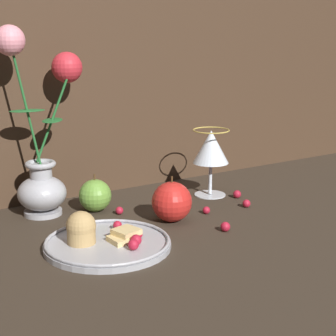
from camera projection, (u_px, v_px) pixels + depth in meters
ground_plane at (155, 220)px, 1.14m from camera, size 2.40×2.40×0.00m
vase at (42, 147)px, 1.15m from camera, size 0.18×0.10×0.39m
plate_with_pastries at (103, 240)px, 0.99m from camera, size 0.23×0.23×0.07m
wine_glass at (211, 149)px, 1.28m from camera, size 0.08×0.08×0.16m
apple_beside_vase at (95, 195)px, 1.19m from camera, size 0.07×0.07×0.08m
apple_near_glass at (172, 202)px, 1.12m from camera, size 0.08×0.08×0.09m
berry_near_plate at (119, 211)px, 1.17m from camera, size 0.02×0.02×0.02m
berry_front_center at (246, 203)px, 1.22m from camera, size 0.02×0.02×0.02m
berry_by_glass_stem at (237, 194)px, 1.28m from camera, size 0.02×0.02×0.02m
berry_under_candlestick at (225, 227)px, 1.07m from camera, size 0.02×0.02×0.02m
berry_far_right at (206, 210)px, 1.18m from camera, size 0.02×0.02×0.02m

